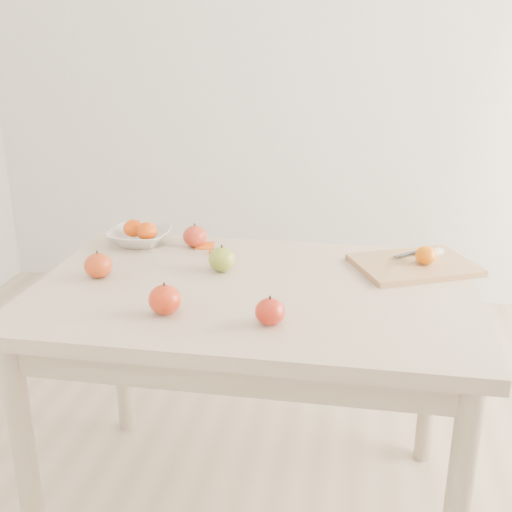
# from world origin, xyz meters

# --- Properties ---
(ground) EXTENTS (3.50, 3.50, 0.00)m
(ground) POSITION_xyz_m (0.00, 0.00, 0.00)
(ground) COLOR #C6B293
(ground) RESTS_ON ground
(table) EXTENTS (1.20, 0.80, 0.75)m
(table) POSITION_xyz_m (0.00, 0.00, 0.65)
(table) COLOR beige
(table) RESTS_ON ground
(cutting_board) EXTENTS (0.40, 0.36, 0.02)m
(cutting_board) POSITION_xyz_m (0.44, 0.22, 0.76)
(cutting_board) COLOR tan
(cutting_board) RESTS_ON table
(board_tangerine) EXTENTS (0.06, 0.06, 0.05)m
(board_tangerine) POSITION_xyz_m (0.47, 0.21, 0.80)
(board_tangerine) COLOR orange
(board_tangerine) RESTS_ON cutting_board
(fruit_bowl) EXTENTS (0.20, 0.20, 0.05)m
(fruit_bowl) POSITION_xyz_m (-0.42, 0.29, 0.77)
(fruit_bowl) COLOR silver
(fruit_bowl) RESTS_ON table
(bowl_tangerine_near) EXTENTS (0.06, 0.06, 0.06)m
(bowl_tangerine_near) POSITION_xyz_m (-0.45, 0.30, 0.80)
(bowl_tangerine_near) COLOR #CB3E07
(bowl_tangerine_near) RESTS_ON fruit_bowl
(bowl_tangerine_far) EXTENTS (0.07, 0.07, 0.06)m
(bowl_tangerine_far) POSITION_xyz_m (-0.39, 0.27, 0.80)
(bowl_tangerine_far) COLOR #E45308
(bowl_tangerine_far) RESTS_ON fruit_bowl
(orange_peel_a) EXTENTS (0.07, 0.05, 0.01)m
(orange_peel_a) POSITION_xyz_m (-0.21, 0.29, 0.75)
(orange_peel_a) COLOR #CE590E
(orange_peel_a) RESTS_ON table
(orange_peel_b) EXTENTS (0.05, 0.04, 0.01)m
(orange_peel_b) POSITION_xyz_m (-0.16, 0.24, 0.75)
(orange_peel_b) COLOR #C74E0E
(orange_peel_b) RESTS_ON table
(paring_knife) EXTENTS (0.15, 0.10, 0.01)m
(paring_knife) POSITION_xyz_m (0.49, 0.29, 0.78)
(paring_knife) COLOR white
(paring_knife) RESTS_ON cutting_board
(apple_green) EXTENTS (0.08, 0.08, 0.07)m
(apple_green) POSITION_xyz_m (-0.11, 0.10, 0.79)
(apple_green) COLOR olive
(apple_green) RESTS_ON table
(apple_red_a) EXTENTS (0.08, 0.08, 0.07)m
(apple_red_a) POSITION_xyz_m (-0.24, 0.30, 0.78)
(apple_red_a) COLOR maroon
(apple_red_a) RESTS_ON table
(apple_red_d) EXTENTS (0.08, 0.08, 0.07)m
(apple_red_d) POSITION_xyz_m (-0.44, -0.01, 0.79)
(apple_red_d) COLOR maroon
(apple_red_d) RESTS_ON table
(apple_red_c) EXTENTS (0.08, 0.08, 0.07)m
(apple_red_c) POSITION_xyz_m (-0.18, -0.21, 0.79)
(apple_red_c) COLOR #A50A0D
(apple_red_c) RESTS_ON table
(apple_red_e) EXTENTS (0.07, 0.07, 0.07)m
(apple_red_e) POSITION_xyz_m (0.08, -0.23, 0.78)
(apple_red_e) COLOR maroon
(apple_red_e) RESTS_ON table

